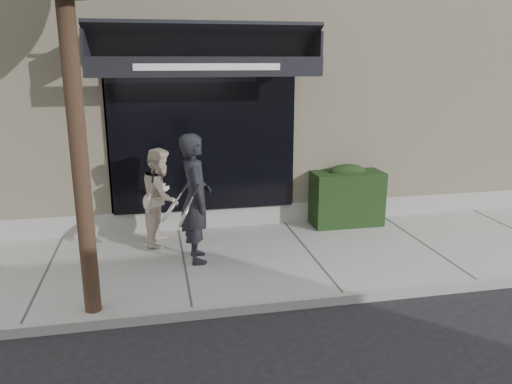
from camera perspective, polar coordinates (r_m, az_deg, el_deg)
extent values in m
plane|color=black|center=(8.18, 6.05, -7.58)|extent=(80.00, 80.00, 0.00)
cube|color=gray|center=(8.16, 6.06, -7.19)|extent=(20.00, 3.00, 0.12)
cube|color=gray|center=(6.83, 10.08, -11.87)|extent=(20.00, 0.10, 0.14)
cube|color=beige|center=(12.41, -0.78, 13.24)|extent=(14.00, 7.00, 5.50)
cube|color=gray|center=(9.63, 3.03, -2.42)|extent=(14.02, 0.42, 0.50)
cube|color=black|center=(8.87, -6.06, 6.30)|extent=(3.20, 0.30, 2.60)
cube|color=gray|center=(9.01, -16.38, 5.90)|extent=(0.08, 0.40, 2.60)
cube|color=gray|center=(9.31, 3.76, 6.76)|extent=(0.08, 0.40, 2.60)
cube|color=gray|center=(8.92, -6.40, 14.98)|extent=(3.36, 0.40, 0.12)
cube|color=black|center=(8.23, -5.96, 16.81)|extent=(3.60, 1.03, 0.55)
cube|color=black|center=(7.73, -5.48, 14.05)|extent=(3.60, 0.05, 0.30)
cube|color=white|center=(7.70, -5.46, 14.04)|extent=(2.20, 0.01, 0.10)
cube|color=black|center=(8.23, -18.84, 15.56)|extent=(0.04, 1.00, 0.45)
cube|color=black|center=(8.60, 6.43, 16.18)|extent=(0.04, 1.00, 0.45)
cube|color=black|center=(9.45, 10.22, -0.64)|extent=(1.30, 0.70, 1.00)
ellipsoid|color=black|center=(9.33, 10.36, 2.32)|extent=(0.71, 0.38, 0.27)
cylinder|color=black|center=(5.98, -19.84, 7.12)|extent=(0.20, 0.20, 4.80)
imported|color=black|center=(7.53, -6.93, -0.73)|extent=(0.50, 0.73, 1.96)
torus|color=silver|center=(7.29, -8.22, -2.71)|extent=(0.19, 0.32, 0.28)
cylinder|color=silver|center=(7.29, -8.22, -2.71)|extent=(0.15, 0.28, 0.24)
cylinder|color=silver|center=(7.29, -8.22, -2.71)|extent=(0.17, 0.04, 0.10)
cylinder|color=black|center=(7.29, -8.22, -2.71)|extent=(0.20, 0.05, 0.12)
torus|color=silver|center=(7.20, -9.85, -2.13)|extent=(0.23, 0.32, 0.26)
cylinder|color=silver|center=(7.20, -9.85, -2.13)|extent=(0.19, 0.29, 0.22)
cylinder|color=silver|center=(7.20, -9.85, -2.13)|extent=(0.16, 0.04, 0.12)
cylinder|color=black|center=(7.20, -9.85, -2.13)|extent=(0.18, 0.05, 0.14)
imported|color=beige|center=(8.37, -10.77, -0.50)|extent=(0.79, 0.92, 1.62)
torus|color=silver|center=(8.07, -12.02, -1.16)|extent=(0.12, 0.31, 0.30)
cylinder|color=silver|center=(8.07, -12.02, -1.16)|extent=(0.09, 0.27, 0.27)
cylinder|color=silver|center=(8.07, -12.02, -1.16)|extent=(0.18, 0.05, 0.05)
cylinder|color=black|center=(8.07, -12.02, -1.16)|extent=(0.21, 0.07, 0.06)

